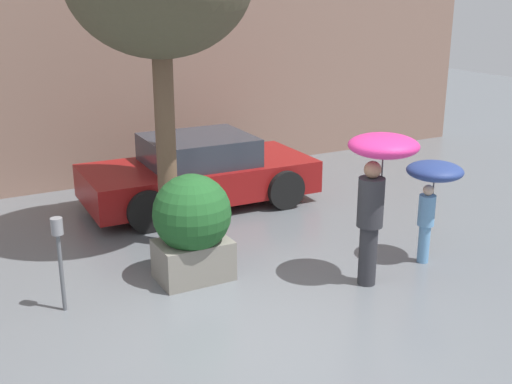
% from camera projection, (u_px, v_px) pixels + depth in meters
% --- Properties ---
extents(ground_plane, '(40.00, 40.00, 0.00)m').
position_uv_depth(ground_plane, '(254.00, 329.00, 7.26)').
color(ground_plane, slate).
extents(building_facade, '(18.00, 0.30, 6.00)m').
position_uv_depth(building_facade, '(86.00, 27.00, 11.79)').
color(building_facade, '#8C6B5B').
rests_on(building_facade, ground).
extents(planter_box, '(1.03, 1.03, 1.43)m').
position_uv_depth(planter_box, '(192.00, 224.00, 8.31)').
color(planter_box, gray).
rests_on(planter_box, ground).
extents(person_adult, '(0.88, 0.88, 1.98)m').
position_uv_depth(person_adult, '(379.00, 172.00, 7.98)').
color(person_adult, '#2D2D33').
rests_on(person_adult, ground).
extents(person_child, '(0.77, 0.77, 1.44)m').
position_uv_depth(person_child, '(433.00, 182.00, 8.75)').
color(person_child, '#669ED1').
rests_on(person_child, ground).
extents(parked_car_near, '(4.05, 2.12, 1.23)m').
position_uv_depth(parked_car_near, '(199.00, 172.00, 11.31)').
color(parked_car_near, maroon).
rests_on(parked_car_near, ground).
extents(parking_meter, '(0.14, 0.14, 1.17)m').
position_uv_depth(parking_meter, '(59.00, 244.00, 7.44)').
color(parking_meter, '#595B60').
rests_on(parking_meter, ground).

